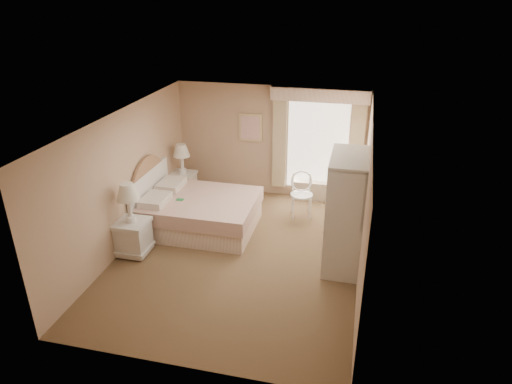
% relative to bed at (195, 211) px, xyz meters
% --- Properties ---
extents(room, '(4.21, 5.51, 2.51)m').
position_rel_bed_xyz_m(room, '(1.12, -0.77, 0.88)').
color(room, brown).
rests_on(room, ground).
extents(window, '(2.05, 0.22, 2.51)m').
position_rel_bed_xyz_m(window, '(2.17, 1.88, 0.98)').
color(window, white).
rests_on(window, room).
extents(framed_art, '(0.52, 0.04, 0.62)m').
position_rel_bed_xyz_m(framed_art, '(0.67, 1.94, 1.18)').
color(framed_art, '#CFB27F').
rests_on(framed_art, room).
extents(bed, '(2.18, 1.72, 1.52)m').
position_rel_bed_xyz_m(bed, '(0.00, 0.00, 0.00)').
color(bed, tan).
rests_on(bed, room).
extents(nightstand_near, '(0.56, 0.56, 1.35)m').
position_rel_bed_xyz_m(nightstand_near, '(-0.72, -1.18, 0.14)').
color(nightstand_near, silver).
rests_on(nightstand_near, room).
extents(nightstand_far, '(0.52, 0.52, 1.26)m').
position_rel_bed_xyz_m(nightstand_far, '(-0.72, 1.25, 0.11)').
color(nightstand_far, silver).
rests_on(nightstand_far, room).
extents(round_table, '(0.71, 0.71, 0.75)m').
position_rel_bed_xyz_m(round_table, '(2.85, 0.95, 0.13)').
color(round_table, white).
rests_on(round_table, room).
extents(cafe_chair, '(0.54, 0.54, 0.95)m').
position_rel_bed_xyz_m(cafe_chair, '(1.97, 1.04, 0.18)').
color(cafe_chair, white).
rests_on(cafe_chair, room).
extents(armoire, '(0.59, 1.19, 1.98)m').
position_rel_bed_xyz_m(armoire, '(2.93, -0.63, 0.46)').
color(armoire, silver).
rests_on(armoire, room).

